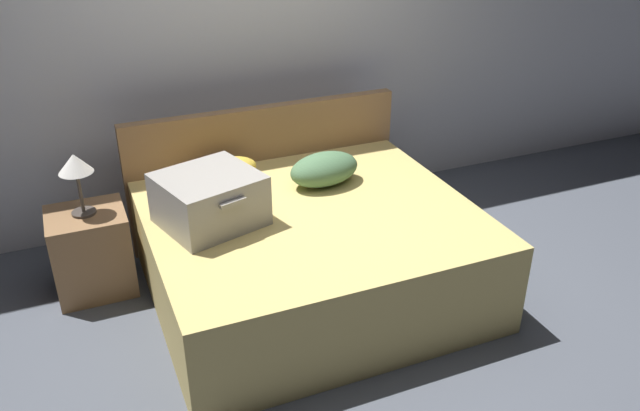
# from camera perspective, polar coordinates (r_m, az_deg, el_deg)

# --- Properties ---
(ground_plane) EXTENTS (12.00, 12.00, 0.00)m
(ground_plane) POSITION_cam_1_polar(r_m,az_deg,el_deg) (3.63, 1.75, -10.97)
(ground_plane) COLOR #4C515B
(back_wall) EXTENTS (8.00, 0.10, 2.60)m
(back_wall) POSITION_cam_1_polar(r_m,az_deg,el_deg) (4.50, -7.02, 15.04)
(back_wall) COLOR silver
(back_wall) RESTS_ON ground
(bed) EXTENTS (1.81, 1.59, 0.55)m
(bed) POSITION_cam_1_polar(r_m,az_deg,el_deg) (3.78, -0.70, -4.23)
(bed) COLOR tan
(bed) RESTS_ON ground
(headboard) EXTENTS (1.84, 0.08, 0.90)m
(headboard) POSITION_cam_1_polar(r_m,az_deg,el_deg) (4.39, -4.85, 3.10)
(headboard) COLOR olive
(headboard) RESTS_ON ground
(hard_case_large) EXTENTS (0.61, 0.58, 0.28)m
(hard_case_large) POSITION_cam_1_polar(r_m,az_deg,el_deg) (3.52, -9.73, 0.55)
(hard_case_large) COLOR gray
(hard_case_large) RESTS_ON bed
(pillow_near_headboard) EXTENTS (0.49, 0.34, 0.20)m
(pillow_near_headboard) POSITION_cam_1_polar(r_m,az_deg,el_deg) (3.93, 0.38, 3.23)
(pillow_near_headboard) COLOR #4C724C
(pillow_near_headboard) RESTS_ON bed
(pillow_center_head) EXTENTS (0.52, 0.34, 0.14)m
(pillow_center_head) POSITION_cam_1_polar(r_m,az_deg,el_deg) (4.01, -8.79, 2.98)
(pillow_center_head) COLOR gold
(pillow_center_head) RESTS_ON bed
(nightstand) EXTENTS (0.44, 0.40, 0.51)m
(nightstand) POSITION_cam_1_polar(r_m,az_deg,el_deg) (4.05, -19.48, -3.85)
(nightstand) COLOR olive
(nightstand) RESTS_ON ground
(table_lamp) EXTENTS (0.19, 0.19, 0.37)m
(table_lamp) POSITION_cam_1_polar(r_m,az_deg,el_deg) (3.81, -20.76, 3.17)
(table_lamp) COLOR #3F3833
(table_lamp) RESTS_ON nightstand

